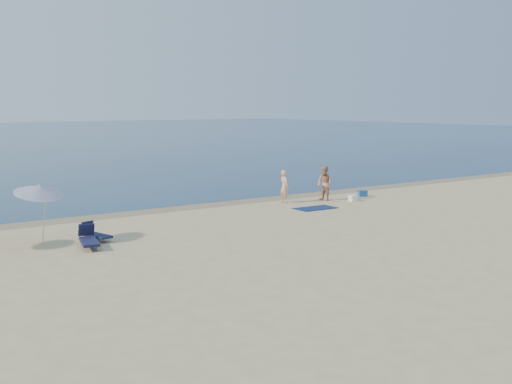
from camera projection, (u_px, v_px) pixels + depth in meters
wet_sand_strip at (218, 204)px, 32.22m from camera, size 240.00×1.60×0.00m
person_left at (284, 186)px, 32.62m from camera, size 0.45×0.64×1.67m
person_right at (325, 183)px, 33.29m from camera, size 0.72×0.90×1.80m
beach_towel at (315, 208)px, 30.86m from camera, size 2.05×1.19×0.03m
white_bag at (353, 198)px, 33.22m from camera, size 0.38×0.33×0.31m
blue_cooler at (362, 193)px, 34.92m from camera, size 0.56×0.48×0.33m
umbrella_near at (39, 190)px, 22.84m from camera, size 2.10×2.11×2.34m
lounger_left at (95, 234)px, 23.63m from camera, size 0.83×1.58×0.66m
lounger_right at (89, 240)px, 22.47m from camera, size 0.95×1.79×0.75m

